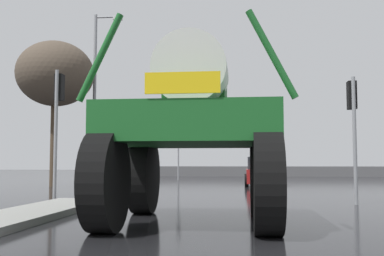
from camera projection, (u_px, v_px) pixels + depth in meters
ground_plane at (232, 190)px, 20.59m from camera, size 120.00×120.00×0.00m
median_island at (2, 220)px, 9.16m from camera, size 1.53×9.77×0.15m
oversize_sprayer at (194, 133)px, 9.52m from camera, size 3.81×4.94×3.82m
sedan_ahead at (262, 172)px, 24.66m from camera, size 1.90×4.11×1.52m
traffic_signal_near_left at (58, 106)px, 14.72m from camera, size 0.24×0.54×4.14m
traffic_signal_near_right at (353, 111)px, 13.79m from camera, size 0.24×0.54×3.75m
traffic_signal_far_left at (179, 137)px, 33.58m from camera, size 0.24×0.55×4.18m
streetlight_far_left at (96, 91)px, 25.40m from camera, size 1.59×0.24×9.40m
bare_tree_left at (55, 74)px, 24.32m from camera, size 4.01×4.01×7.57m
roadside_barrier at (236, 171)px, 41.90m from camera, size 26.17×0.24×0.90m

